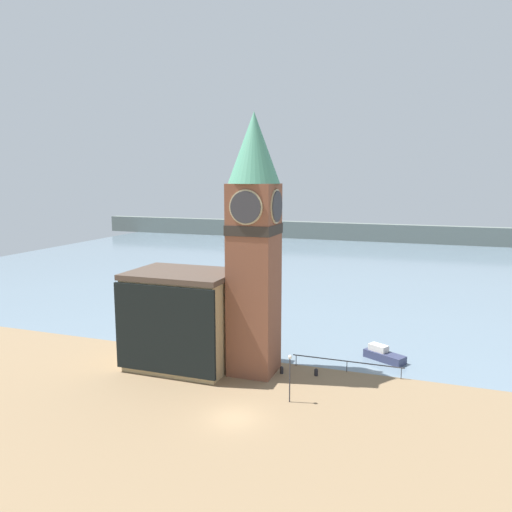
{
  "coord_description": "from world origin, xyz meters",
  "views": [
    {
      "loc": [
        13.46,
        -32.74,
        17.95
      ],
      "look_at": [
        -0.65,
        6.84,
        11.36
      ],
      "focal_mm": 35.0,
      "sensor_mm": 36.0,
      "label": 1
    }
  ],
  "objects_px": {
    "pier_building": "(182,319)",
    "mooring_bollard_near": "(316,372)",
    "lamp_post": "(290,369)",
    "boat_near": "(383,355)",
    "mooring_bollard_far": "(282,370)",
    "clock_tower": "(254,238)"
  },
  "relations": [
    {
      "from": "pier_building",
      "to": "mooring_bollard_near",
      "type": "xyz_separation_m",
      "value": [
        12.69,
        1.82,
        -4.28
      ]
    },
    {
      "from": "mooring_bollard_far",
      "to": "pier_building",
      "type": "bearing_deg",
      "value": -172.47
    },
    {
      "from": "clock_tower",
      "to": "mooring_bollard_near",
      "type": "xyz_separation_m",
      "value": [
        5.69,
        0.98,
        -12.21
      ]
    },
    {
      "from": "boat_near",
      "to": "mooring_bollard_far",
      "type": "distance_m",
      "value": 10.87
    },
    {
      "from": "pier_building",
      "to": "mooring_bollard_far",
      "type": "xyz_separation_m",
      "value": [
        9.56,
        1.26,
        -4.27
      ]
    },
    {
      "from": "clock_tower",
      "to": "mooring_bollard_far",
      "type": "distance_m",
      "value": 12.47
    },
    {
      "from": "pier_building",
      "to": "mooring_bollard_near",
      "type": "bearing_deg",
      "value": 8.18
    },
    {
      "from": "clock_tower",
      "to": "boat_near",
      "type": "relative_size",
      "value": 5.46
    },
    {
      "from": "lamp_post",
      "to": "mooring_bollard_far",
      "type": "bearing_deg",
      "value": 112.85
    },
    {
      "from": "pier_building",
      "to": "lamp_post",
      "type": "xyz_separation_m",
      "value": [
        11.88,
        -4.25,
        -1.86
      ]
    },
    {
      "from": "pier_building",
      "to": "mooring_bollard_near",
      "type": "distance_m",
      "value": 13.51
    },
    {
      "from": "boat_near",
      "to": "mooring_bollard_near",
      "type": "xyz_separation_m",
      "value": [
        -5.42,
        -6.14,
        -0.18
      ]
    },
    {
      "from": "clock_tower",
      "to": "pier_building",
      "type": "relative_size",
      "value": 2.38
    },
    {
      "from": "boat_near",
      "to": "lamp_post",
      "type": "bearing_deg",
      "value": -87.74
    },
    {
      "from": "mooring_bollard_near",
      "to": "mooring_bollard_far",
      "type": "distance_m",
      "value": 3.18
    },
    {
      "from": "boat_near",
      "to": "mooring_bollard_far",
      "type": "xyz_separation_m",
      "value": [
        -8.55,
        -6.7,
        -0.17
      ]
    },
    {
      "from": "clock_tower",
      "to": "pier_building",
      "type": "height_order",
      "value": "clock_tower"
    },
    {
      "from": "pier_building",
      "to": "mooring_bollard_far",
      "type": "bearing_deg",
      "value": 7.53
    },
    {
      "from": "pier_building",
      "to": "lamp_post",
      "type": "height_order",
      "value": "pier_building"
    },
    {
      "from": "clock_tower",
      "to": "mooring_bollard_far",
      "type": "relative_size",
      "value": 34.48
    },
    {
      "from": "pier_building",
      "to": "boat_near",
      "type": "relative_size",
      "value": 2.3
    },
    {
      "from": "boat_near",
      "to": "mooring_bollard_far",
      "type": "height_order",
      "value": "boat_near"
    }
  ]
}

